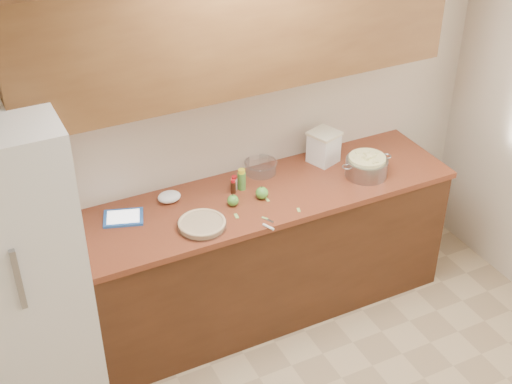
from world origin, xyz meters
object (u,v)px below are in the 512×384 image
colander (366,166)px  tablet (123,218)px  pie (202,224)px  flour_canister (324,147)px

colander → tablet: bearing=171.9°
colander → pie: bearing=-176.8°
pie → colander: colander is taller
flour_canister → tablet: flour_canister is taller
tablet → pie: bearing=-18.8°
pie → tablet: 0.47m
pie → flour_canister: 1.07m
colander → tablet: colander is taller
colander → flour_canister: flour_canister is taller
tablet → colander: bearing=10.2°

